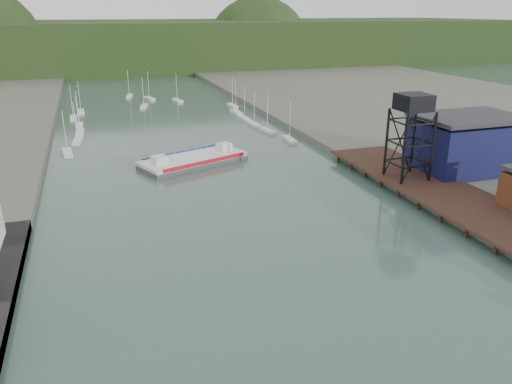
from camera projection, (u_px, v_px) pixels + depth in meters
east_pier at (460, 201)px, 85.03m from camera, size 14.00×70.00×2.45m
lift_tower at (413, 108)px, 91.27m from camera, size 6.50×6.50×16.00m
blue_shed at (466, 144)px, 100.46m from camera, size 20.50×14.50×11.30m
marina_sailboats at (162, 117)px, 157.87m from camera, size 57.71×92.65×0.90m
distant_hills at (114, 49)px, 298.29m from camera, size 500.00×120.00×80.00m
chain_ferry at (194, 160)px, 111.33m from camera, size 25.47×17.37×3.41m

